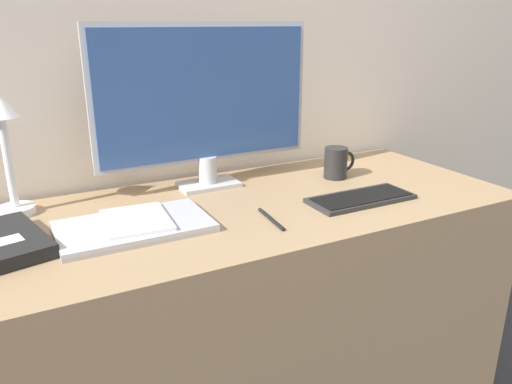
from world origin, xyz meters
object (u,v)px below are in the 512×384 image
object	(u,v)px
laptop	(134,227)
ereader	(136,220)
coffee_mug	(336,163)
pen	(271,219)
keyboard	(361,198)
monitor	(205,101)
desk_lamp	(5,141)

from	to	relation	value
laptop	ereader	size ratio (longest dim) A/B	1.83
coffee_mug	laptop	bearing A→B (deg)	-169.97
coffee_mug	pen	size ratio (longest dim) A/B	0.75
keyboard	monitor	bearing A→B (deg)	135.67
coffee_mug	monitor	bearing A→B (deg)	164.27
ereader	desk_lamp	world-z (taller)	desk_lamp
laptop	desk_lamp	distance (m)	0.39
monitor	laptop	size ratio (longest dim) A/B	1.83
laptop	ereader	distance (m)	0.02
desk_lamp	pen	bearing A→B (deg)	-31.75
keyboard	desk_lamp	world-z (taller)	desk_lamp
keyboard	desk_lamp	xyz separation A→B (m)	(-0.84, 0.33, 0.18)
desk_lamp	pen	xyz separation A→B (m)	(0.55, -0.34, -0.19)
monitor	keyboard	world-z (taller)	monitor
monitor	coffee_mug	distance (m)	0.45
keyboard	ereader	distance (m)	0.60
desk_lamp	pen	distance (m)	0.68
keyboard	pen	size ratio (longest dim) A/B	2.06
monitor	keyboard	distance (m)	0.51
keyboard	coffee_mug	world-z (taller)	coffee_mug
keyboard	laptop	world-z (taller)	laptop
desk_lamp	pen	world-z (taller)	desk_lamp
coffee_mug	pen	distance (m)	0.42
laptop	ereader	world-z (taller)	ereader
desk_lamp	laptop	bearing A→B (deg)	-45.53
monitor	laptop	world-z (taller)	monitor
desk_lamp	keyboard	bearing A→B (deg)	-21.43
desk_lamp	coffee_mug	size ratio (longest dim) A/B	2.83
keyboard	pen	xyz separation A→B (m)	(-0.29, -0.01, -0.00)
ereader	laptop	bearing A→B (deg)	-153.56
ereader	desk_lamp	bearing A→B (deg)	135.86
monitor	laptop	distance (m)	0.44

